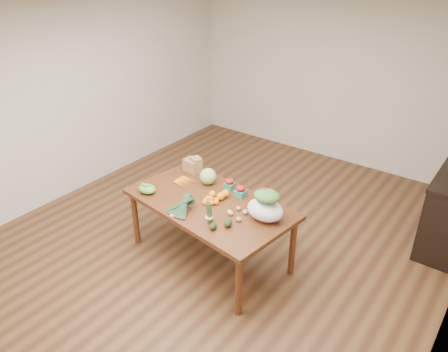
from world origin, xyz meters
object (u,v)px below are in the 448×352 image
Objects in this scene: mandarin_cluster at (211,200)px; salad_bag at (265,206)px; dining_table at (210,230)px; cabbage at (208,176)px; kale_bunch at (179,206)px; asparagus_bundle at (209,212)px; paper_bag at (192,164)px.

mandarin_cluster is 0.46× the size of salad_bag.
cabbage is at bearing 138.22° from dining_table.
dining_table is at bearing -173.72° from salad_bag.
kale_bunch is at bearing -150.55° from salad_bag.
mandarin_cluster is at bearing -48.20° from cabbage.
asparagus_bundle is at bearing -53.84° from mandarin_cluster.
paper_bag is 1.15m from asparagus_bundle.
cabbage is at bearing 110.47° from kale_bunch.
asparagus_bundle is at bearing -136.47° from salad_bag.
paper_bag is 1.33m from salad_bag.
salad_bag is (1.28, -0.37, 0.06)m from paper_bag.
salad_bag reaches higher than cabbage.
salad_bag is at bearing 37.25° from kale_bunch.
paper_bag is at bearing 159.05° from cabbage.
asparagus_bundle is 0.64× the size of salad_bag.
dining_table is at bearing 80.68° from kale_bunch.
kale_bunch is at bearing -77.33° from cabbage.
salad_bag is at bearing 51.33° from asparagus_bundle.
mandarin_cluster is 0.72× the size of asparagus_bundle.
asparagus_bundle reaches higher than cabbage.
paper_bag is 0.38m from cabbage.
paper_bag is at bearing 163.77° from salad_bag.
mandarin_cluster is at bearing -171.60° from salad_bag.
mandarin_cluster is at bearing 133.95° from asparagus_bundle.
salad_bag reaches higher than paper_bag.
cabbage is at bearing 165.65° from salad_bag.
dining_table is 0.42m from mandarin_cluster.
dining_table is 9.53× the size of cabbage.
dining_table is 0.59m from kale_bunch.
dining_table is 0.62m from cabbage.
salad_bag reaches higher than kale_bunch.
cabbage is 0.44m from mandarin_cluster.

